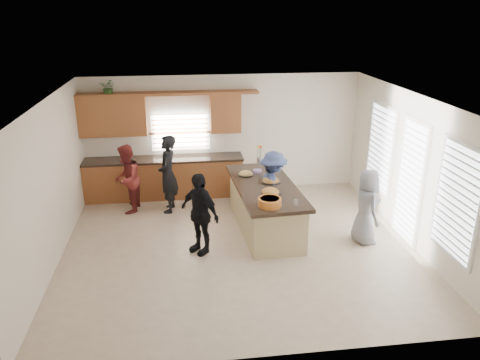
{
  "coord_description": "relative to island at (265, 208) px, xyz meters",
  "views": [
    {
      "loc": [
        -0.99,
        -7.8,
        4.28
      ],
      "look_at": [
        0.09,
        0.49,
        1.15
      ],
      "focal_mm": 35.0,
      "sensor_mm": 36.0,
      "label": 1
    }
  ],
  "objects": [
    {
      "name": "potted_plant",
      "position": [
        -3.15,
        2.13,
        2.14
      ],
      "size": [
        0.42,
        0.39,
        0.38
      ],
      "primitive_type": "imported",
      "rotation": [
        0.0,
        0.0,
        -0.31
      ],
      "color": "#3B6C2B",
      "rests_on": "back_cabinetry"
    },
    {
      "name": "flower_vase",
      "position": [
        0.09,
        1.26,
        0.74
      ],
      "size": [
        0.14,
        0.14,
        0.45
      ],
      "color": "silver",
      "rests_on": "island"
    },
    {
      "name": "island",
      "position": [
        0.0,
        0.0,
        0.0
      ],
      "size": [
        1.3,
        2.76,
        0.95
      ],
      "rotation": [
        0.0,
        0.0,
        0.06
      ],
      "color": "tan",
      "rests_on": "ground"
    },
    {
      "name": "plate_stack",
      "position": [
        -0.04,
        0.76,
        0.52
      ],
      "size": [
        0.19,
        0.19,
        0.05
      ],
      "primitive_type": "cylinder",
      "color": "#A583BE",
      "rests_on": "island"
    },
    {
      "name": "right_wall_glazing",
      "position": [
        2.6,
        -0.82,
        0.89
      ],
      "size": [
        0.06,
        4.0,
        2.25
      ],
      "color": "white",
      "rests_on": "ground"
    },
    {
      "name": "salad_bowl",
      "position": [
        -0.11,
        -1.03,
        0.58
      ],
      "size": [
        0.42,
        0.42,
        0.15
      ],
      "color": "#C16923",
      "rests_on": "island"
    },
    {
      "name": "woman_left_mid",
      "position": [
        -2.82,
        1.22,
        0.3
      ],
      "size": [
        0.68,
        0.81,
        1.51
      ],
      "primitive_type": "imported",
      "rotation": [
        0.0,
        0.0,
        -1.72
      ],
      "color": "maroon",
      "rests_on": "ground"
    },
    {
      "name": "woman_right_back",
      "position": [
        0.2,
        0.22,
        0.32
      ],
      "size": [
        0.73,
        1.08,
        1.55
      ],
      "primitive_type": "imported",
      "rotation": [
        0.0,
        0.0,
        1.73
      ],
      "color": "#364575",
      "rests_on": "ground"
    },
    {
      "name": "floor",
      "position": [
        -0.62,
        -0.69,
        -0.45
      ],
      "size": [
        6.5,
        6.5,
        0.0
      ],
      "primitive_type": "plane",
      "color": "beige",
      "rests_on": "ground"
    },
    {
      "name": "woman_left_back",
      "position": [
        -1.93,
        1.15,
        0.4
      ],
      "size": [
        0.48,
        0.67,
        1.71
      ],
      "primitive_type": "imported",
      "rotation": [
        0.0,
        0.0,
        -1.68
      ],
      "color": "black",
      "rests_on": "ground"
    },
    {
      "name": "woman_right_front",
      "position": [
        1.79,
        -0.8,
        0.28
      ],
      "size": [
        0.5,
        0.74,
        1.47
      ],
      "primitive_type": "imported",
      "rotation": [
        0.0,
        0.0,
        1.61
      ],
      "color": "slate",
      "rests_on": "ground"
    },
    {
      "name": "clear_cup",
      "position": [
        0.36,
        -1.06,
        0.55
      ],
      "size": [
        0.08,
        0.08,
        0.11
      ],
      "primitive_type": "cylinder",
      "color": "white",
      "rests_on": "island"
    },
    {
      "name": "platter_mid",
      "position": [
        0.14,
        0.14,
        0.52
      ],
      "size": [
        0.38,
        0.38,
        0.15
      ],
      "color": "black",
      "rests_on": "island"
    },
    {
      "name": "back_cabinetry",
      "position": [
        -2.09,
        2.05,
        0.46
      ],
      "size": [
        4.08,
        0.66,
        2.46
      ],
      "color": "brown",
      "rests_on": "ground"
    },
    {
      "name": "woman_left_front",
      "position": [
        -1.35,
        -0.78,
        0.31
      ],
      "size": [
        0.88,
        0.92,
        1.53
      ],
      "primitive_type": "imported",
      "rotation": [
        0.0,
        0.0,
        -0.84
      ],
      "color": "black",
      "rests_on": "ground"
    },
    {
      "name": "platter_front",
      "position": [
        0.01,
        -0.46,
        0.52
      ],
      "size": [
        0.38,
        0.38,
        0.16
      ],
      "color": "black",
      "rests_on": "island"
    },
    {
      "name": "room_shell",
      "position": [
        -0.62,
        -0.69,
        1.45
      ],
      "size": [
        6.52,
        6.02,
        2.81
      ],
      "color": "silver",
      "rests_on": "ground"
    },
    {
      "name": "platter_back",
      "position": [
        -0.3,
        0.6,
        0.52
      ],
      "size": [
        0.32,
        0.32,
        0.13
      ],
      "color": "black",
      "rests_on": "island"
    }
  ]
}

